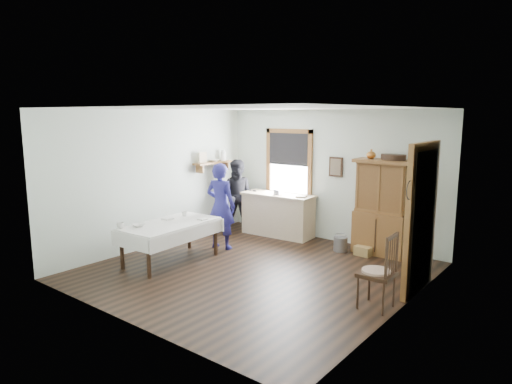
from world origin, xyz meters
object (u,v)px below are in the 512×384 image
china_hutch (381,208)px  dining_table (171,242)px  spindle_chair (377,270)px  work_counter (278,215)px  pail (340,244)px  wicker_basket (363,251)px  woman_blue (221,209)px  figure_dark (239,199)px

china_hutch → dining_table: china_hutch is taller
spindle_chair → work_counter: bearing=142.8°
china_hutch → dining_table: bearing=-135.9°
work_counter → pail: work_counter is taller
china_hutch → wicker_basket: 0.87m
pail → spindle_chair: bearing=-51.6°
work_counter → dining_table: 2.69m
woman_blue → china_hutch: bearing=-160.4°
work_counter → spindle_chair: bearing=-38.3°
figure_dark → pail: bearing=-30.3°
china_hutch → dining_table: size_ratio=1.00×
dining_table → woman_blue: woman_blue is taller
china_hutch → wicker_basket: size_ratio=5.91×
spindle_chair → pail: 2.62m
dining_table → china_hutch: bearing=45.2°
dining_table → pail: 3.21m
wicker_basket → figure_dark: bearing=-178.3°
dining_table → woman_blue: 1.26m
work_counter → china_hutch: bearing=-1.3°
china_hutch → figure_dark: bearing=-174.3°
china_hutch → figure_dark: china_hutch is taller
china_hutch → spindle_chair: bearing=-68.9°
pail → figure_dark: (-2.49, -0.07, 0.61)m
work_counter → woman_blue: (-0.31, -1.48, 0.32)m
spindle_chair → wicker_basket: spindle_chair is taller
work_counter → wicker_basket: (2.10, -0.19, -0.37)m
work_counter → spindle_chair: (3.25, -2.24, 0.07)m
dining_table → wicker_basket: size_ratio=5.90×
china_hutch → figure_dark: 3.18m
pail → dining_table: bearing=-130.3°
china_hutch → wicker_basket: china_hutch is taller
dining_table → pail: bearing=49.7°
spindle_chair → pail: size_ratio=3.77×
wicker_basket → china_hutch: bearing=55.8°
china_hutch → spindle_chair: size_ratio=1.68×
spindle_chair → wicker_basket: 2.39m
work_counter → pail: 1.68m
wicker_basket → woman_blue: bearing=-151.9°
spindle_chair → figure_dark: size_ratio=0.71×
figure_dark → china_hutch: bearing=-25.1°
dining_table → pail: dining_table is taller
china_hutch → pail: china_hutch is taller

